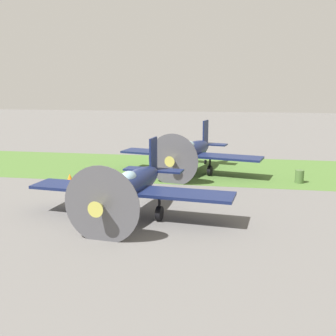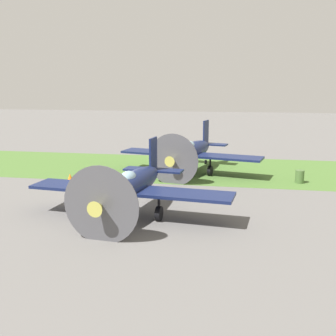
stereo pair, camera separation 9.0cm
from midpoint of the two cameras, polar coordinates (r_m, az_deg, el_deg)
The scene contains 6 objects.
ground_plane at distance 23.09m, azimuth -8.04°, elevation -5.53°, with size 160.00×160.00×0.00m, color #605E5B.
grass_verge at distance 33.86m, azimuth -2.04°, elevation 0.10°, with size 120.00×11.00×0.01m, color #476B2D.
airplane_lead at distance 21.29m, azimuth -5.14°, elevation -2.48°, with size 10.71×8.49×3.80m.
airplane_wingman at distance 31.51m, azimuth 3.10°, elevation 2.23°, with size 11.02×8.81×3.90m.
fuel_drum at distance 29.88m, azimuth 17.60°, elevation -1.13°, with size 0.60×0.60×0.90m, color #476633.
runway_marker_cone at distance 30.24m, azimuth -13.48°, elevation -1.20°, with size 0.36×0.36×0.44m, color orange.
Camera 1 is at (-6.94, 20.95, 6.76)m, focal length 44.17 mm.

